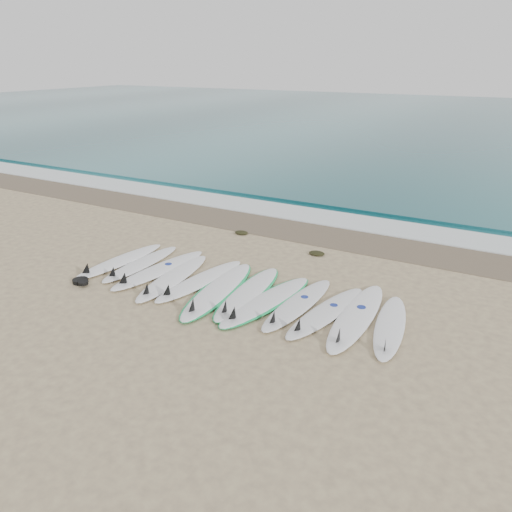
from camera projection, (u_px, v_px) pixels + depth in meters
The scene contains 20 objects.
ground at pixel (234, 292), 10.00m from camera, with size 120.00×120.00×0.00m, color tan.
ocean at pixel (466, 122), 36.37m from camera, with size 120.00×55.00×0.03m, color #1B5D65.
wet_sand_band at pixel (314, 233), 13.33m from camera, with size 120.00×1.80×0.01m, color brown.
foam_band at pixel (333, 219), 14.46m from camera, with size 120.00×1.40×0.04m, color silver.
wave_crest at pixel (350, 205), 15.66m from camera, with size 120.00×1.00×0.10m, color #1B5D65.
surfboard_0 at pixel (118, 261), 11.34m from camera, with size 0.71×2.59×0.33m.
surfboard_1 at pixel (140, 264), 11.19m from camera, with size 0.52×2.44×0.31m.
surfboard_2 at pixel (157, 270), 10.86m from camera, with size 0.87×2.75×0.35m.
surfboard_3 at pixel (172, 278), 10.48m from camera, with size 0.83×2.70×0.34m.
surfboard_4 at pixel (198, 281), 10.33m from camera, with size 0.85×2.64×0.33m.
surfboard_5 at pixel (217, 290), 9.92m from camera, with size 1.05×2.97×0.37m.
surfboard_6 at pixel (247, 293), 9.82m from camera, with size 0.86×2.73×0.34m.
surfboard_7 at pixel (266, 301), 9.48m from camera, with size 1.07×2.78×0.34m.
surfboard_8 at pixel (297, 305), 9.34m from camera, with size 0.68×2.57×0.33m.
surfboard_9 at pixel (325, 313), 9.05m from camera, with size 0.95×2.59×0.32m.
surfboard_10 at pixel (356, 317), 8.88m from camera, with size 0.69×2.88×0.37m.
surfboard_11 at pixel (390, 327), 8.58m from camera, with size 0.88×2.45×0.31m.
seaweed_near at pixel (241, 233), 13.26m from camera, with size 0.37×0.29×0.07m, color black.
seaweed_far at pixel (317, 253), 11.86m from camera, with size 0.38×0.30×0.07m, color black.
leash_coil at pixel (81, 281), 10.34m from camera, with size 0.46×0.36×0.11m.
Camera 1 is at (4.78, -7.67, 4.36)m, focal length 35.00 mm.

